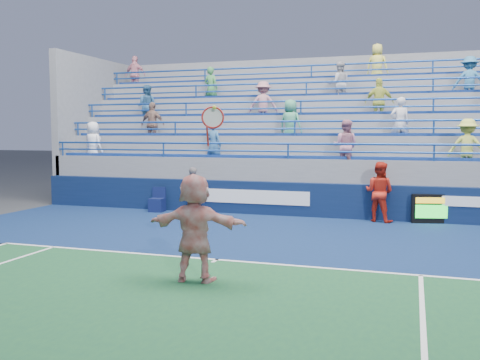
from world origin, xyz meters
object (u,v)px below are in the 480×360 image
(serve_speed_board, at_px, (433,209))
(ball_girl, at_px, (379,192))
(line_judge, at_px, (193,190))
(tennis_player, at_px, (195,228))
(judge_chair, at_px, (157,204))

(serve_speed_board, bearing_deg, ball_girl, -173.83)
(line_judge, bearing_deg, tennis_player, 125.56)
(serve_speed_board, xyz_separation_m, ball_girl, (-1.57, -0.17, 0.47))
(ball_girl, bearing_deg, tennis_player, 89.74)
(serve_speed_board, height_order, ball_girl, ball_girl)
(serve_speed_board, distance_m, ball_girl, 1.64)
(tennis_player, xyz_separation_m, ball_girl, (2.76, 7.79, -0.08))
(tennis_player, xyz_separation_m, line_judge, (-3.32, 7.76, -0.21))
(serve_speed_board, height_order, line_judge, line_judge)
(serve_speed_board, relative_size, judge_chair, 1.51)
(judge_chair, distance_m, tennis_player, 8.90)
(judge_chair, height_order, tennis_player, tennis_player)
(judge_chair, bearing_deg, ball_girl, 1.59)
(serve_speed_board, xyz_separation_m, judge_chair, (-8.92, -0.37, -0.17))
(judge_chair, bearing_deg, tennis_player, -58.78)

